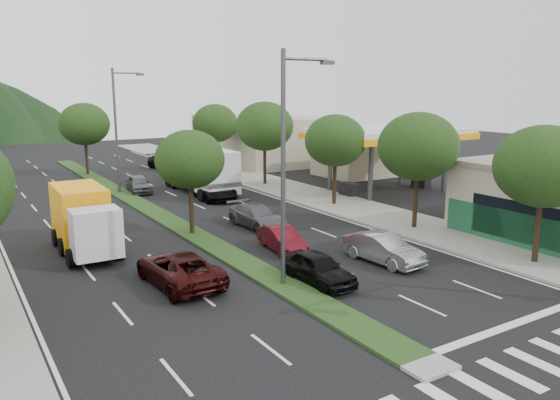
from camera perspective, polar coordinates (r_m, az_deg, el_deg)
ground at (r=18.38m, az=14.32°, el=-16.14°), size 160.00×160.00×0.00m
sidewalk_right at (r=44.38m, az=2.24°, el=0.75°), size 5.00×90.00×0.15m
median at (r=41.69m, az=-14.53°, el=-0.35°), size 1.60×56.00×0.12m
crosswalk at (r=17.25m, az=19.36°, el=-18.40°), size 19.00×2.20×0.01m
gas_canopy at (r=45.47m, az=11.28°, el=6.62°), size 12.20×8.20×5.25m
bldg_right_far at (r=63.69m, az=-2.16°, el=6.37°), size 10.00×16.00×5.20m
tree_r_a at (r=28.57m, az=25.83°, el=3.17°), size 4.60×4.60×6.63m
tree_r_b at (r=33.45m, az=14.24°, el=5.43°), size 4.80×4.80×6.94m
tree_r_c at (r=39.42m, az=5.80°, el=6.19°), size 4.40×4.40×6.48m
tree_r_d at (r=47.66m, az=-1.62°, el=7.70°), size 5.00×5.00×7.17m
tree_r_e at (r=56.51m, az=-6.80°, el=7.95°), size 4.60×4.60×6.71m
tree_med_near at (r=31.68m, az=-9.41°, el=4.18°), size 4.00×4.00×6.02m
tree_med_far at (r=56.43m, az=-19.77°, el=7.47°), size 4.80×4.80×6.94m
streetlight_near at (r=22.80m, az=0.77°, el=4.41°), size 2.60×0.25×10.00m
streetlight_mid at (r=45.78m, az=-16.55°, el=7.57°), size 2.60×0.25×10.00m
sedan_silver at (r=27.33m, az=10.70°, el=-5.00°), size 1.93×4.51×1.45m
suv_maroon at (r=24.35m, az=-10.51°, el=-7.05°), size 2.66×5.39×1.47m
car_queue_a at (r=24.20m, az=4.00°, el=-7.09°), size 1.75×4.10×1.38m
car_queue_b at (r=33.66m, az=-2.40°, el=-1.69°), size 2.22×4.90×1.39m
car_queue_c at (r=28.86m, az=0.23°, el=-4.09°), size 1.76×3.93×1.25m
car_queue_d at (r=42.40m, az=-6.97°, el=1.05°), size 2.68×5.30×1.44m
car_queue_e at (r=46.38m, az=-14.55°, el=1.64°), size 2.15×4.27×1.39m
car_queue_f at (r=59.24m, az=-11.97°, el=3.91°), size 2.69×5.30×1.48m
box_truck at (r=30.41m, az=-19.85°, el=-2.13°), size 2.79×6.83×3.34m
motorhome at (r=45.22m, az=-8.38°, el=3.29°), size 3.26×9.75×3.71m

